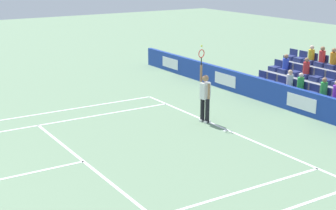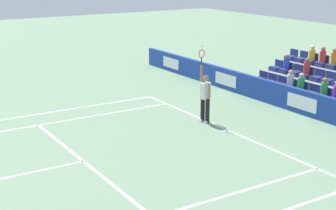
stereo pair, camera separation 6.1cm
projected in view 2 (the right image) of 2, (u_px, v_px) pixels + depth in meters
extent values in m
cube|color=white|center=(228.00, 130.00, 18.10)|extent=(10.97, 0.10, 0.01)
cube|color=white|center=(83.00, 161.00, 15.29)|extent=(8.23, 0.10, 0.01)
cube|color=white|center=(26.00, 127.00, 18.42)|extent=(0.10, 11.89, 0.01)
cube|color=white|center=(15.00, 118.00, 19.54)|extent=(0.10, 11.89, 0.01)
cube|color=white|center=(226.00, 131.00, 18.05)|extent=(0.10, 0.20, 0.01)
cube|color=#193899|center=(304.00, 102.00, 19.87)|extent=(23.64, 0.20, 0.96)
cube|color=white|center=(302.00, 103.00, 19.82)|extent=(1.51, 0.01, 0.54)
cube|color=white|center=(226.00, 80.00, 23.67)|extent=(1.51, 0.01, 0.54)
cube|color=white|center=(171.00, 63.00, 27.53)|extent=(1.51, 0.01, 0.54)
cylinder|color=black|center=(207.00, 111.00, 18.84)|extent=(0.16, 0.16, 0.90)
cylinder|color=black|center=(203.00, 110.00, 19.00)|extent=(0.16, 0.16, 0.90)
cube|color=white|center=(207.00, 122.00, 18.95)|extent=(0.17, 0.28, 0.08)
cube|color=white|center=(202.00, 120.00, 19.12)|extent=(0.17, 0.28, 0.08)
cube|color=white|center=(205.00, 91.00, 18.72)|extent=(0.29, 0.40, 0.60)
sphere|color=#9E7251|center=(206.00, 78.00, 18.59)|extent=(0.24, 0.24, 0.24)
cylinder|color=#9E7251|center=(201.00, 73.00, 18.71)|extent=(0.09, 0.09, 0.62)
cylinder|color=#9E7251|center=(209.00, 91.00, 18.53)|extent=(0.09, 0.09, 0.56)
cylinder|color=black|center=(202.00, 61.00, 18.58)|extent=(0.04, 0.04, 0.28)
torus|color=red|center=(202.00, 54.00, 18.51)|extent=(0.09, 0.31, 0.31)
sphere|color=#D1E533|center=(202.00, 46.00, 18.43)|extent=(0.07, 0.07, 0.07)
cube|color=gray|center=(322.00, 105.00, 20.50)|extent=(8.06, 0.95, 0.42)
cube|color=navy|center=(335.00, 101.00, 19.91)|extent=(0.48, 0.44, 0.20)
cube|color=navy|center=(323.00, 98.00, 20.41)|extent=(0.48, 0.44, 0.20)
cube|color=navy|center=(327.00, 91.00, 20.45)|extent=(0.48, 0.04, 0.30)
cube|color=navy|center=(311.00, 94.00, 20.92)|extent=(0.48, 0.44, 0.20)
cube|color=navy|center=(315.00, 88.00, 20.95)|extent=(0.48, 0.04, 0.30)
cube|color=navy|center=(300.00, 91.00, 21.42)|extent=(0.48, 0.44, 0.20)
cube|color=navy|center=(304.00, 85.00, 21.46)|extent=(0.48, 0.04, 0.30)
cube|color=navy|center=(289.00, 88.00, 21.93)|extent=(0.48, 0.44, 0.20)
cube|color=navy|center=(293.00, 82.00, 21.96)|extent=(0.48, 0.04, 0.30)
cube|color=navy|center=(279.00, 85.00, 22.44)|extent=(0.48, 0.44, 0.20)
cube|color=navy|center=(282.00, 79.00, 22.47)|extent=(0.48, 0.04, 0.30)
cube|color=navy|center=(269.00, 83.00, 22.94)|extent=(0.48, 0.44, 0.20)
cube|color=navy|center=(273.00, 77.00, 22.98)|extent=(0.48, 0.04, 0.30)
cube|color=navy|center=(260.00, 80.00, 23.45)|extent=(0.48, 0.44, 0.20)
cube|color=navy|center=(263.00, 74.00, 23.48)|extent=(0.48, 0.04, 0.30)
cube|color=navy|center=(328.00, 81.00, 21.29)|extent=(0.48, 0.44, 0.20)
cube|color=navy|center=(332.00, 75.00, 21.33)|extent=(0.48, 0.04, 0.30)
cube|color=navy|center=(316.00, 79.00, 21.80)|extent=(0.48, 0.44, 0.20)
cube|color=navy|center=(320.00, 72.00, 21.83)|extent=(0.48, 0.04, 0.30)
cube|color=navy|center=(305.00, 76.00, 22.30)|extent=(0.48, 0.44, 0.20)
cube|color=navy|center=(309.00, 70.00, 22.34)|extent=(0.48, 0.04, 0.30)
cube|color=navy|center=(295.00, 73.00, 22.81)|extent=(0.48, 0.44, 0.20)
cube|color=navy|center=(299.00, 67.00, 22.84)|extent=(0.48, 0.04, 0.30)
cube|color=navy|center=(285.00, 71.00, 23.31)|extent=(0.48, 0.44, 0.20)
cube|color=navy|center=(289.00, 65.00, 23.35)|extent=(0.48, 0.04, 0.30)
cube|color=navy|center=(275.00, 69.00, 23.82)|extent=(0.48, 0.44, 0.20)
cube|color=navy|center=(279.00, 63.00, 23.85)|extent=(0.48, 0.04, 0.30)
cube|color=navy|center=(332.00, 67.00, 22.17)|extent=(0.48, 0.44, 0.20)
cube|color=navy|center=(336.00, 61.00, 22.20)|extent=(0.48, 0.04, 0.30)
cube|color=navy|center=(321.00, 64.00, 22.67)|extent=(0.48, 0.44, 0.20)
cube|color=navy|center=(325.00, 58.00, 22.71)|extent=(0.48, 0.04, 0.30)
cube|color=navy|center=(311.00, 62.00, 23.18)|extent=(0.48, 0.44, 0.20)
cube|color=navy|center=(314.00, 56.00, 23.21)|extent=(0.48, 0.04, 0.30)
cube|color=navy|center=(301.00, 60.00, 23.69)|extent=(0.48, 0.44, 0.20)
cube|color=navy|center=(304.00, 54.00, 23.72)|extent=(0.48, 0.04, 0.30)
cube|color=navy|center=(291.00, 58.00, 24.19)|extent=(0.48, 0.44, 0.20)
cube|color=navy|center=(294.00, 52.00, 24.23)|extent=(0.48, 0.04, 0.30)
cylinder|color=white|center=(290.00, 80.00, 21.86)|extent=(0.28, 0.28, 0.49)
sphere|color=#D3A884|center=(291.00, 72.00, 21.77)|extent=(0.20, 0.20, 0.20)
cylinder|color=red|center=(323.00, 56.00, 22.61)|extent=(0.28, 0.28, 0.49)
sphere|color=#9E7251|center=(323.00, 49.00, 22.51)|extent=(0.20, 0.20, 0.20)
cylinder|color=yellow|center=(312.00, 55.00, 23.12)|extent=(0.28, 0.28, 0.46)
sphere|color=beige|center=(313.00, 48.00, 23.03)|extent=(0.20, 0.20, 0.20)
cylinder|color=red|center=(307.00, 68.00, 22.23)|extent=(0.28, 0.28, 0.51)
sphere|color=#9E7251|center=(307.00, 60.00, 22.14)|extent=(0.20, 0.20, 0.20)
cylinder|color=orange|center=(334.00, 59.00, 22.10)|extent=(0.28, 0.28, 0.51)
sphere|color=#9E7251|center=(335.00, 50.00, 22.00)|extent=(0.20, 0.20, 0.20)
cylinder|color=blue|center=(286.00, 64.00, 23.25)|extent=(0.28, 0.28, 0.47)
sphere|color=#9E7251|center=(287.00, 56.00, 23.16)|extent=(0.20, 0.20, 0.20)
cylinder|color=green|center=(324.00, 89.00, 20.34)|extent=(0.28, 0.28, 0.51)
sphere|color=#9E7251|center=(325.00, 80.00, 20.25)|extent=(0.20, 0.20, 0.20)
cylinder|color=green|center=(301.00, 83.00, 21.36)|extent=(0.28, 0.28, 0.47)
sphere|color=beige|center=(302.00, 75.00, 21.27)|extent=(0.20, 0.20, 0.20)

